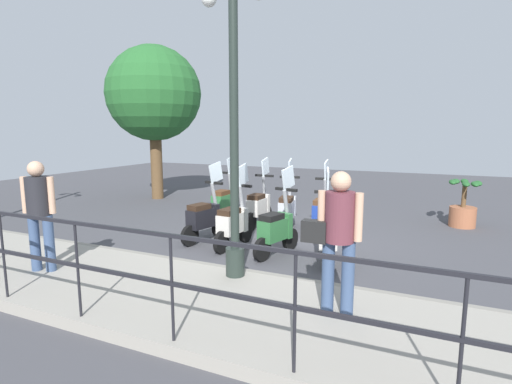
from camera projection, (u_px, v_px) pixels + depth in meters
ground_plane at (275, 240)px, 7.93m from camera, size 28.00×28.00×0.00m
promenade_walkway at (183, 296)px, 5.08m from camera, size 2.20×20.00×0.15m
fence_railing at (121, 258)px, 4.01m from camera, size 0.04×16.03×1.07m
lamp_post_near at (234, 142)px, 5.31m from camera, size 0.26×0.90×4.20m
pedestrian_with_bag at (337, 232)px, 4.33m from camera, size 0.32×0.65×1.59m
pedestrian_distant at (39, 208)px, 5.65m from camera, size 0.41×0.47×1.59m
tree_large at (154, 94)px, 12.12m from camera, size 2.86×2.86×4.67m
potted_palm at (463, 207)px, 8.92m from camera, size 1.06×0.66×1.05m
scooter_near_0 at (327, 233)px, 6.55m from camera, size 1.20×0.55×1.54m
scooter_near_1 at (277, 228)px, 6.88m from camera, size 1.21×0.52×1.54m
scooter_near_2 at (234, 222)px, 7.33m from camera, size 1.23×0.44×1.54m
scooter_near_3 at (205, 217)px, 7.74m from camera, size 1.22×0.50×1.54m
scooter_far_0 at (322, 211)px, 8.29m from camera, size 1.23×0.44×1.54m
scooter_far_1 at (287, 208)px, 8.60m from camera, size 1.22×0.48×1.54m
scooter_far_2 at (259, 206)px, 8.90m from camera, size 1.23×0.44×1.54m
scooter_far_3 at (224, 201)px, 9.43m from camera, size 1.23×0.44×1.54m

